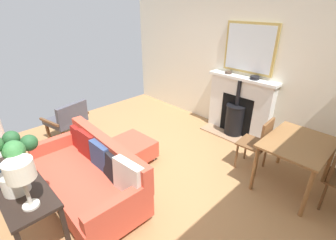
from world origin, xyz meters
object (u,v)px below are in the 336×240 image
(sofa, at_px, (90,175))
(console_table, at_px, (16,184))
(mantel_bowl_near, at_px, (228,72))
(mantel_bowl_far, at_px, (255,78))
(ottoman, at_px, (132,148))
(fireplace, at_px, (238,110))
(armchair_accent, at_px, (68,118))
(dining_chair_near_fireplace, at_px, (259,141))
(table_lamp_far_end, at_px, (20,172))
(book_stack, at_px, (8,167))
(dining_table, at_px, (297,148))
(potted_plant, at_px, (8,159))

(sofa, relative_size, console_table, 1.24)
(mantel_bowl_near, relative_size, mantel_bowl_far, 0.83)
(ottoman, xyz_separation_m, console_table, (1.66, 0.28, 0.44))
(fireplace, bearing_deg, mantel_bowl_near, -91.32)
(ottoman, xyz_separation_m, armchair_accent, (0.41, -1.41, 0.20))
(console_table, distance_m, dining_chair_near_fireplace, 3.12)
(ottoman, relative_size, table_lamp_far_end, 1.43)
(console_table, bearing_deg, fireplace, 173.82)
(console_table, bearing_deg, book_stack, -90.03)
(dining_table, bearing_deg, mantel_bowl_near, -116.26)
(book_stack, bearing_deg, console_table, 89.97)
(mantel_bowl_near, height_order, dining_chair_near_fireplace, mantel_bowl_near)
(mantel_bowl_far, relative_size, book_stack, 0.60)
(armchair_accent, relative_size, table_lamp_far_end, 1.65)
(console_table, bearing_deg, mantel_bowl_far, 170.41)
(fireplace, distance_m, ottoman, 2.14)
(book_stack, bearing_deg, ottoman, -176.16)
(book_stack, relative_size, dining_chair_near_fireplace, 0.31)
(mantel_bowl_near, xyz_separation_m, console_table, (3.68, -0.09, -0.51))
(fireplace, xyz_separation_m, dining_table, (0.81, 1.35, 0.12))
(dining_chair_near_fireplace, bearing_deg, mantel_bowl_near, -125.45)
(sofa, bearing_deg, dining_table, 139.97)
(ottoman, distance_m, armchair_accent, 1.48)
(potted_plant, bearing_deg, ottoman, -161.87)
(mantel_bowl_far, relative_size, dining_chair_near_fireplace, 0.18)
(fireplace, xyz_separation_m, armchair_accent, (2.42, -2.08, -0.08))
(table_lamp_far_end, xyz_separation_m, dining_chair_near_fireplace, (-2.87, 0.69, -0.62))
(mantel_bowl_near, distance_m, potted_plant, 3.70)
(ottoman, distance_m, potted_plant, 1.98)
(table_lamp_far_end, xyz_separation_m, potted_plant, (0.02, -0.27, 0.01))
(potted_plant, bearing_deg, sofa, -161.84)
(mantel_bowl_far, xyz_separation_m, dining_table, (0.82, 1.13, -0.56))
(fireplace, relative_size, console_table, 0.91)
(ottoman, bearing_deg, fireplace, 161.45)
(potted_plant, bearing_deg, mantel_bowl_near, -177.26)
(sofa, bearing_deg, fireplace, 172.29)
(ottoman, height_order, dining_chair_near_fireplace, dining_chair_near_fireplace)
(fireplace, height_order, mantel_bowl_far, mantel_bowl_far)
(book_stack, bearing_deg, armchair_accent, -129.38)
(ottoman, relative_size, armchair_accent, 0.86)
(mantel_bowl_far, xyz_separation_m, table_lamp_far_end, (3.68, -0.08, -0.06))
(armchair_accent, height_order, dining_chair_near_fireplace, dining_chair_near_fireplace)
(armchair_accent, bearing_deg, potted_plant, 57.06)
(potted_plant, bearing_deg, dining_table, 152.77)
(mantel_bowl_near, distance_m, sofa, 3.01)
(dining_chair_near_fireplace, bearing_deg, dining_table, 89.40)
(potted_plant, height_order, dining_table, potted_plant)
(ottoman, distance_m, book_stack, 1.75)
(mantel_bowl_far, bearing_deg, sofa, -11.98)
(sofa, relative_size, dining_chair_near_fireplace, 2.09)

